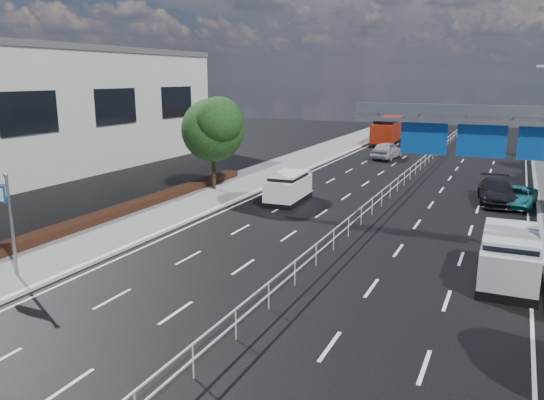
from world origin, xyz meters
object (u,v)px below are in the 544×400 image
at_px(near_car_silver, 387,150).
at_px(near_car_dark, 419,130).
at_px(toilet_sign, 2,207).
at_px(overhead_gantry, 501,135).
at_px(silver_minivan, 509,257).
at_px(white_minivan, 288,188).
at_px(parked_car_teal, 517,197).
at_px(red_bus, 388,130).
at_px(parked_car_dark, 497,191).

distance_m(near_car_silver, near_car_dark, 24.31).
relative_size(toilet_sign, overhead_gantry, 0.42).
bearing_deg(near_car_silver, toilet_sign, 86.08).
height_order(overhead_gantry, silver_minivan, overhead_gantry).
xyz_separation_m(overhead_gantry, white_minivan, (-12.56, 6.98, -4.67)).
bearing_deg(near_car_dark, parked_car_teal, 106.81).
relative_size(white_minivan, near_car_dark, 1.07).
bearing_deg(overhead_gantry, red_bus, 108.53).
bearing_deg(red_bus, near_car_dark, 78.97).
bearing_deg(silver_minivan, white_minivan, 145.03).
bearing_deg(silver_minivan, red_bus, 107.78).
xyz_separation_m(near_car_silver, near_car_dark, (-0.92, 24.30, -0.16)).
height_order(near_car_silver, silver_minivan, silver_minivan).
bearing_deg(near_car_silver, silver_minivan, 117.17).
relative_size(overhead_gantry, white_minivan, 2.28).
relative_size(red_bus, parked_car_dark, 2.02).
bearing_deg(red_bus, toilet_sign, -97.27).
relative_size(white_minivan, red_bus, 0.42).
distance_m(overhead_gantry, near_car_dark, 54.16).
distance_m(near_car_silver, parked_car_teal, 20.29).
relative_size(red_bus, near_car_dark, 2.55).
relative_size(red_bus, parked_car_teal, 2.43).
height_order(toilet_sign, parked_car_teal, toilet_sign).
xyz_separation_m(overhead_gantry, parked_car_teal, (1.01, 11.95, -4.99)).
distance_m(white_minivan, red_bus, 33.74).
bearing_deg(toilet_sign, silver_minivan, 23.40).
distance_m(near_car_dark, parked_car_dark, 42.01).
xyz_separation_m(parked_car_teal, parked_car_dark, (-1.21, 0.31, 0.16)).
relative_size(red_bus, silver_minivan, 2.14).
height_order(white_minivan, red_bus, red_bus).
relative_size(near_car_dark, silver_minivan, 0.84).
bearing_deg(toilet_sign, overhead_gantry, 29.60).
bearing_deg(toilet_sign, parked_car_teal, 49.62).
height_order(overhead_gantry, red_bus, overhead_gantry).
bearing_deg(white_minivan, red_bus, 88.95).
distance_m(near_car_dark, silver_minivan, 56.11).
xyz_separation_m(white_minivan, parked_car_teal, (13.58, 4.97, -0.33)).
relative_size(red_bus, near_car_silver, 2.15).
distance_m(red_bus, silver_minivan, 45.12).
xyz_separation_m(overhead_gantry, near_car_dark, (-11.90, 52.61, -4.92)).
xyz_separation_m(toilet_sign, white_minivan, (5.13, 17.03, -2.01)).
distance_m(near_car_dark, parked_car_teal, 42.66).
bearing_deg(white_minivan, near_car_silver, 82.88).
bearing_deg(near_car_silver, overhead_gantry, 117.20).
height_order(overhead_gantry, near_car_silver, overhead_gantry).
height_order(near_car_silver, parked_car_dark, near_car_silver).
distance_m(overhead_gantry, silver_minivan, 5.09).
height_order(white_minivan, near_car_dark, white_minivan).
relative_size(overhead_gantry, red_bus, 0.96).
bearing_deg(parked_car_teal, near_car_silver, 133.52).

